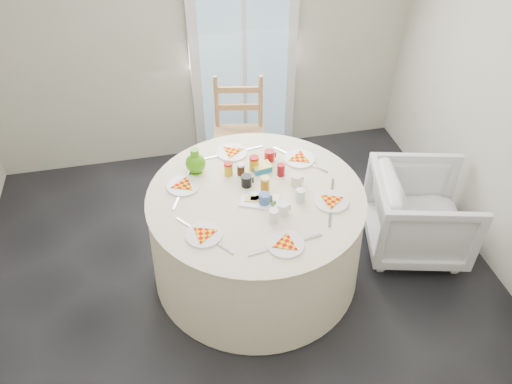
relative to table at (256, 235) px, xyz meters
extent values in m
plane|color=black|center=(-0.16, -0.30, -0.38)|extent=(4.00, 4.00, 0.00)
cube|color=#BCB5A3|center=(-0.16, 1.70, 0.93)|extent=(4.00, 0.02, 2.60)
cube|color=silver|center=(0.24, 1.65, 0.68)|extent=(1.00, 0.08, 2.10)
cylinder|color=#F2EBAF|center=(0.00, 0.00, 0.00)|extent=(1.60, 1.60, 0.81)
imported|color=silver|center=(1.33, -0.02, 0.02)|extent=(0.87, 0.90, 0.78)
cube|color=#147AA9|center=(0.10, 0.26, 0.41)|extent=(0.15, 0.12, 0.05)
camera|label=1|loc=(-0.57, -2.60, 2.68)|focal=35.00mm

